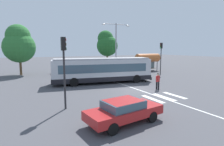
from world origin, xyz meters
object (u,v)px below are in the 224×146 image
Objects in this scene: parked_car_black at (94,69)px; background_tree_left at (19,44)px; parked_car_teal at (120,67)px; twin_arm_street_lamp at (116,43)px; pedestrian_crossing_street at (158,80)px; foreground_sedan at (124,110)px; traffic_light_near_corner at (64,62)px; city_transit_bus at (103,70)px; parked_car_silver at (79,69)px; bus_stop_shelter at (148,58)px; background_tree_right at (107,44)px; traffic_light_far_corner at (161,53)px; parked_car_blue at (61,70)px; parked_car_red at (106,68)px.

background_tree_left reaches higher than parked_car_black.
parked_car_teal is 0.56× the size of twin_arm_street_lamp.
pedestrian_crossing_street is 9.26m from foreground_sedan.
traffic_light_near_corner is at bearing -131.08° from parked_car_teal.
city_transit_bus reaches higher than parked_car_silver.
background_tree_left is (-21.22, 5.54, 2.51)m from bus_stop_shelter.
traffic_light_far_corner is at bearing -78.08° from background_tree_right.
parked_car_teal is at bearing -96.27° from background_tree_right.
traffic_light_far_corner is (9.13, -6.44, 2.65)m from parked_car_black.
parked_car_black is 0.56× the size of background_tree_right.
traffic_light_far_corner is at bearing 41.36° from foreground_sedan.
parked_car_blue is 1.00× the size of parked_car_silver.
parked_car_blue is 2.86m from parked_car_silver.
pedestrian_crossing_street is 16.70m from parked_car_blue.
traffic_light_near_corner is (-9.84, -1.46, 2.37)m from pedestrian_crossing_street.
parked_car_silver is 0.98× the size of parked_car_red.
background_tree_right is (11.72, 6.87, 4.52)m from parked_car_blue.
parked_car_teal is (5.38, 0.13, 0.00)m from parked_car_black.
twin_arm_street_lamp is at bearing 153.28° from traffic_light_far_corner.
foreground_sedan is 0.57× the size of twin_arm_street_lamp.
parked_car_black is 0.91× the size of traffic_light_near_corner.
twin_arm_street_lamp reaches higher than background_tree_left.
parked_car_red is 0.58× the size of background_tree_left.
background_tree_left reaches higher than parked_car_red.
twin_arm_street_lamp is (-7.43, -1.09, 2.71)m from bus_stop_shelter.
twin_arm_street_lamp is (-2.80, -3.26, 4.37)m from parked_car_teal.
foreground_sedan is at bearing -143.88° from pedestrian_crossing_street.
traffic_light_far_corner reaches higher than parked_car_red.
pedestrian_crossing_street reaches higher than parked_car_blue.
background_tree_left is (-8.78, 12.17, 3.34)m from city_transit_bus.
pedestrian_crossing_street is at bearing 36.12° from foreground_sedan.
pedestrian_crossing_street is 0.22× the size of background_tree_left.
parked_car_red is (2.42, 0.07, 0.00)m from parked_car_black.
background_tree_right is (3.62, 10.65, 0.15)m from twin_arm_street_lamp.
twin_arm_street_lamp is at bearing -130.68° from parked_car_teal.
traffic_light_near_corner is at bearing -151.54° from traffic_light_far_corner.
twin_arm_street_lamp is at bearing -87.32° from parked_car_red.
pedestrian_crossing_street is 0.35× the size of bus_stop_shelter.
parked_car_silver is 0.94× the size of bus_stop_shelter.
city_transit_bus reaches higher than parked_car_red.
background_tree_left is (-2.37, 19.67, 1.59)m from traffic_light_near_corner.
background_tree_left reaches higher than traffic_light_near_corner.
background_tree_right is at bearing 39.72° from parked_car_silver.
parked_car_teal is 21.78m from traffic_light_near_corner.
parked_car_black is 0.94× the size of bus_stop_shelter.
traffic_light_far_corner is 4.59m from bus_stop_shelter.
pedestrian_crossing_street is 0.37× the size of foreground_sedan.
traffic_light_near_corner is at bearing -143.13° from bus_stop_shelter.
foreground_sedan is 1.01× the size of parked_car_red.
bus_stop_shelter is (7.58, -2.11, 1.65)m from parked_car_red.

